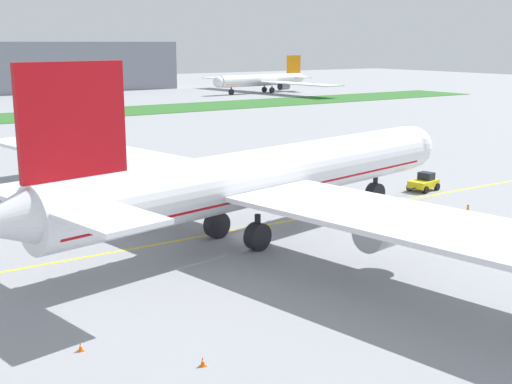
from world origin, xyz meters
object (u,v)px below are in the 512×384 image
object	(u,v)px
ground_crew_wingwalker_port	(468,211)
traffic_cone_starboard_wing	(203,361)
traffic_cone_port_wing	(81,347)
pushback_tug	(424,182)
parked_airliner_far_centre	(264,80)
airliner_foreground	(259,178)
ground_crew_marshaller_front	(399,211)

from	to	relation	value
ground_crew_wingwalker_port	traffic_cone_starboard_wing	bearing A→B (deg)	-161.44
ground_crew_wingwalker_port	traffic_cone_port_wing	bearing A→B (deg)	-170.61
pushback_tug	parked_airliner_far_centre	distance (m)	163.51
airliner_foreground	parked_airliner_far_centre	world-z (taller)	airliner_foreground
airliner_foreground	traffic_cone_starboard_wing	size ratio (longest dim) A/B	152.72
ground_crew_marshaller_front	pushback_tug	bearing A→B (deg)	33.73
airliner_foreground	traffic_cone_starboard_wing	distance (m)	26.28
parked_airliner_far_centre	traffic_cone_port_wing	bearing A→B (deg)	-127.14
ground_crew_wingwalker_port	traffic_cone_port_wing	xyz separation A→B (m)	(-43.12, -7.13, -0.72)
airliner_foreground	ground_crew_wingwalker_port	xyz separation A→B (m)	(21.23, -6.72, -4.61)
traffic_cone_starboard_wing	parked_airliner_far_centre	distance (m)	208.31
airliner_foreground	traffic_cone_port_wing	xyz separation A→B (m)	(-21.90, -13.85, -5.33)
ground_crew_marshaller_front	traffic_cone_port_wing	bearing A→B (deg)	-163.94
ground_crew_marshaller_front	parked_airliner_far_centre	xyz separation A→B (m)	(87.98, 154.19, 3.39)
parked_airliner_far_centre	ground_crew_marshaller_front	bearing A→B (deg)	-119.71
ground_crew_wingwalker_port	parked_airliner_far_centre	world-z (taller)	parked_airliner_far_centre
traffic_cone_port_wing	traffic_cone_starboard_wing	bearing A→B (deg)	-47.88
airliner_foreground	traffic_cone_port_wing	bearing A→B (deg)	-147.69
airliner_foreground	ground_crew_marshaller_front	xyz separation A→B (m)	(14.92, -3.25, -4.55)
parked_airliner_far_centre	airliner_foreground	bearing A→B (deg)	-124.28
traffic_cone_port_wing	airliner_foreground	bearing A→B (deg)	32.31
traffic_cone_starboard_wing	ground_crew_wingwalker_port	bearing A→B (deg)	18.56
airliner_foreground	ground_crew_marshaller_front	bearing A→B (deg)	-12.27
airliner_foreground	traffic_cone_starboard_wing	world-z (taller)	airliner_foreground
airliner_foreground	ground_crew_marshaller_front	distance (m)	15.94
ground_crew_wingwalker_port	ground_crew_marshaller_front	size ratio (longest dim) A/B	0.94
ground_crew_marshaller_front	parked_airliner_far_centre	distance (m)	177.56
ground_crew_wingwalker_port	parked_airliner_far_centre	xyz separation A→B (m)	(81.68, 157.66, 3.45)
parked_airliner_far_centre	traffic_cone_starboard_wing	bearing A→B (deg)	-125.08
ground_crew_wingwalker_port	traffic_cone_port_wing	size ratio (longest dim) A/B	2.84
ground_crew_marshaller_front	airliner_foreground	bearing A→B (deg)	167.73
ground_crew_marshaller_front	parked_airliner_far_centre	world-z (taller)	parked_airliner_far_centre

